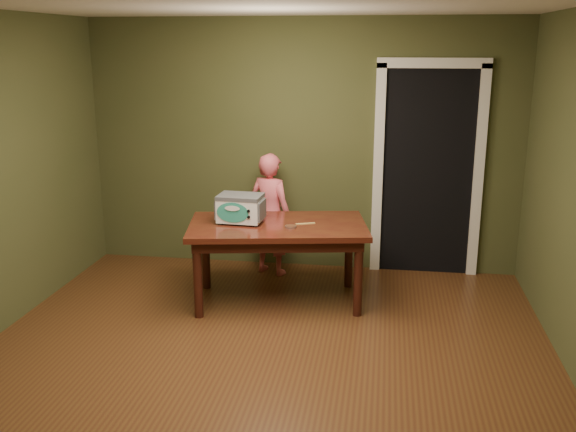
% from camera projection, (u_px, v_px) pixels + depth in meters
% --- Properties ---
extents(floor, '(5.00, 5.00, 0.00)m').
position_uv_depth(floor, '(255.00, 378.00, 4.62)').
color(floor, '#533317').
rests_on(floor, ground).
extents(room_shell, '(4.52, 5.02, 2.61)m').
position_uv_depth(room_shell, '(251.00, 143.00, 4.18)').
color(room_shell, '#464927').
rests_on(room_shell, ground).
extents(doorway, '(1.10, 0.66, 2.25)m').
position_uv_depth(doorway, '(426.00, 168.00, 6.81)').
color(doorway, black).
rests_on(doorway, ground).
extents(dining_table, '(1.73, 1.17, 0.75)m').
position_uv_depth(dining_table, '(278.00, 234.00, 5.85)').
color(dining_table, '#3C120D').
rests_on(dining_table, floor).
extents(toy_oven, '(0.44, 0.31, 0.26)m').
position_uv_depth(toy_oven, '(240.00, 207.00, 5.83)').
color(toy_oven, '#4C4F54').
rests_on(toy_oven, dining_table).
extents(baking_pan, '(0.10, 0.10, 0.02)m').
position_uv_depth(baking_pan, '(291.00, 227.00, 5.69)').
color(baking_pan, silver).
rests_on(baking_pan, dining_table).
extents(spatula, '(0.18, 0.09, 0.01)m').
position_uv_depth(spatula, '(305.00, 224.00, 5.81)').
color(spatula, tan).
rests_on(spatula, dining_table).
extents(child, '(0.54, 0.46, 1.27)m').
position_uv_depth(child, '(270.00, 214.00, 6.60)').
color(child, '#F16370').
rests_on(child, floor).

